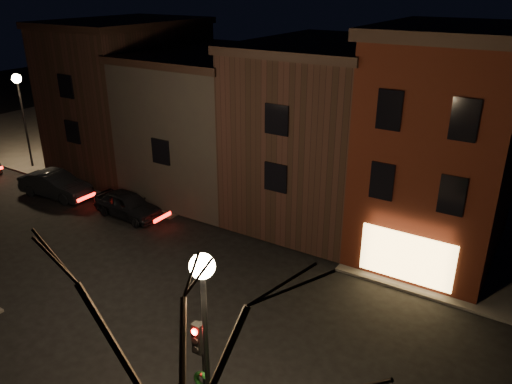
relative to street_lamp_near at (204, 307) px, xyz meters
The scene contains 12 objects.
ground 10.06m from the street_lamp_near, 135.94° to the left, with size 120.00×120.00×0.00m, color black.
sidewalk_far_left 37.26m from the street_lamp_near, 135.22° to the left, with size 30.00×30.00×0.12m, color #2D2B28.
corner_building 15.58m from the street_lamp_near, 83.37° to the left, with size 6.50×8.50×10.50m.
row_building_a 17.16m from the street_lamp_near, 105.90° to the left, with size 7.30×10.30×9.40m.
row_building_b 20.39m from the street_lamp_near, 125.91° to the left, with size 7.80×10.30×8.40m.
row_building_c 25.32m from the street_lamp_near, 139.33° to the left, with size 7.30×10.30×9.90m.
street_lamp_near is the anchor object (origin of this frame).
street_lamp_far 28.00m from the street_lamp_near, 154.17° to the left, with size 0.60×0.60×6.48m.
traffic_signal 2.49m from the street_lamp_near, 140.63° to the left, with size 0.58×0.38×4.05m.
bare_tree_right 2.98m from the street_lamp_near, 62.53° to the right, with size 6.40×6.40×8.50m.
parked_car_a 17.37m from the street_lamp_near, 143.17° to the left, with size 1.73×4.30×1.47m, color black.
parked_car_b 21.99m from the street_lamp_near, 153.22° to the left, with size 1.67×4.78×1.57m, color black.
Camera 1 is at (12.46, -13.60, 12.26)m, focal length 35.00 mm.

